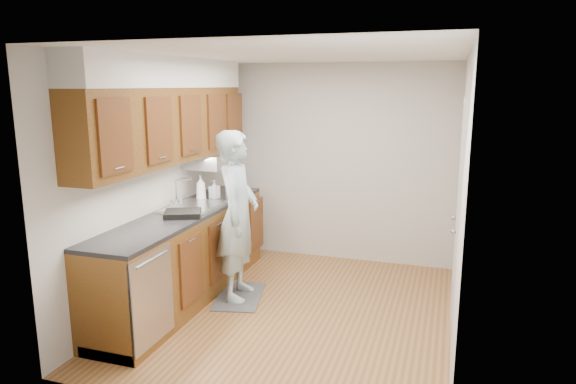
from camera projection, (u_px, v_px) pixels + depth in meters
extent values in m
plane|color=#9F623C|center=(294.00, 312.00, 5.14)|extent=(3.50, 3.50, 0.00)
plane|color=white|center=(295.00, 54.00, 4.63)|extent=(3.50, 3.50, 0.00)
cube|color=#BBB7AF|center=(157.00, 181.00, 5.34)|extent=(0.02, 3.50, 2.50)
cube|color=#BBB7AF|center=(460.00, 200.00, 4.43)|extent=(0.02, 3.50, 2.50)
cube|color=#BBB7AF|center=(335.00, 163.00, 6.52)|extent=(3.00, 0.02, 2.50)
cube|color=brown|center=(186.00, 257.00, 5.41)|extent=(0.60, 2.80, 0.90)
cube|color=black|center=(183.00, 213.00, 5.32)|extent=(0.63, 2.80, 0.04)
cube|color=#B2B2B7|center=(193.00, 212.00, 5.51)|extent=(0.48, 0.68, 0.14)
cube|color=#B2B2B7|center=(193.00, 207.00, 5.50)|extent=(0.52, 0.72, 0.01)
cube|color=#B2B2B7|center=(152.00, 298.00, 4.29)|extent=(0.03, 0.60, 0.80)
cube|color=brown|center=(168.00, 126.00, 5.17)|extent=(0.33, 2.80, 0.75)
cube|color=silver|center=(166.00, 72.00, 5.06)|extent=(0.35, 2.80, 0.30)
cube|color=#A5A5AA|center=(213.00, 159.00, 6.04)|extent=(0.46, 0.75, 0.16)
cube|color=silver|center=(457.00, 217.00, 4.76)|extent=(0.02, 1.22, 2.05)
cube|color=slate|center=(239.00, 296.00, 5.50)|extent=(0.62, 0.87, 0.01)
imported|color=#9EBAC1|center=(238.00, 205.00, 5.29)|extent=(0.57, 0.77, 2.00)
imported|color=white|center=(201.00, 188.00, 5.81)|extent=(0.15, 0.15, 0.29)
imported|color=white|center=(214.00, 189.00, 5.93)|extent=(0.12, 0.12, 0.21)
cylinder|color=#A5A5AA|center=(229.00, 194.00, 5.84)|extent=(0.08, 0.08, 0.13)
cube|color=black|center=(183.00, 214.00, 5.12)|extent=(0.44, 0.42, 0.06)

